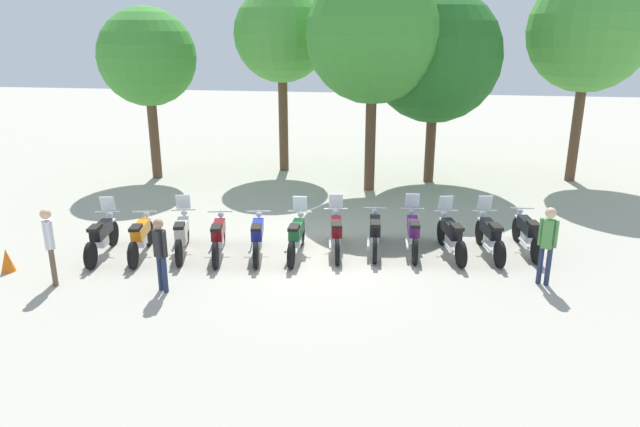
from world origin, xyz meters
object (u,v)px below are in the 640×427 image
at_px(person_2, 160,250).
at_px(motorcycle_8, 413,232).
at_px(traffic_cone, 7,260).
at_px(tree_1, 282,35).
at_px(motorcycle_9, 451,235).
at_px(tree_2, 373,36).
at_px(person_1, 49,241).
at_px(motorcycle_11, 527,232).
at_px(motorcycle_7, 375,232).
at_px(motorcycle_1, 141,236).
at_px(tree_0, 147,58).
at_px(motorcycle_5, 297,235).
at_px(tree_3, 435,56).
at_px(motorcycle_10, 490,235).
at_px(person_0, 547,240).
at_px(motorcycle_6, 336,233).
at_px(motorcycle_2, 182,234).
at_px(motorcycle_3, 219,236).
at_px(tree_4, 589,31).
at_px(motorcycle_4, 258,236).
at_px(motorcycle_0, 102,236).

bearing_deg(person_2, motorcycle_8, -27.13).
bearing_deg(traffic_cone, tree_1, 69.83).
height_order(motorcycle_9, traffic_cone, motorcycle_9).
xyz_separation_m(motorcycle_9, tree_2, (-2.51, 5.92, 4.68)).
relative_size(person_1, person_2, 1.07).
bearing_deg(motorcycle_8, person_2, 116.87).
xyz_separation_m(motorcycle_9, motorcycle_11, (1.90, 0.54, -0.01)).
height_order(motorcycle_7, motorcycle_11, same).
distance_m(person_1, traffic_cone, 1.77).
relative_size(motorcycle_1, person_1, 1.24).
relative_size(person_1, tree_0, 0.28).
bearing_deg(person_2, motorcycle_5, -12.48).
height_order(motorcycle_1, tree_3, tree_3).
relative_size(motorcycle_9, traffic_cone, 3.91).
height_order(person_1, tree_1, tree_1).
xyz_separation_m(person_2, tree_0, (-4.46, 9.53, 3.49)).
bearing_deg(person_2, tree_1, 30.99).
distance_m(motorcycle_10, tree_3, 8.39).
xyz_separation_m(person_0, traffic_cone, (-12.13, -1.26, -0.77)).
bearing_deg(motorcycle_6, person_1, 107.40).
height_order(motorcycle_2, motorcycle_9, same).
xyz_separation_m(motorcycle_8, person_2, (-5.25, -3.23, 0.43)).
relative_size(person_0, tree_2, 0.24).
relative_size(motorcycle_5, tree_2, 0.30).
distance_m(motorcycle_3, motorcycle_9, 5.76).
distance_m(motorcycle_1, tree_4, 16.48).
bearing_deg(motorcycle_1, motorcycle_4, -92.11).
height_order(motorcycle_0, motorcycle_6, same).
bearing_deg(motorcycle_10, motorcycle_4, 89.11).
relative_size(motorcycle_6, person_0, 1.23).
relative_size(motorcycle_0, motorcycle_3, 1.01).
distance_m(person_0, tree_2, 9.58).
height_order(motorcycle_5, tree_2, tree_2).
bearing_deg(person_2, motorcycle_3, 18.08).
bearing_deg(motorcycle_1, motorcycle_9, -92.00).
height_order(motorcycle_0, motorcycle_2, same).
bearing_deg(motorcycle_4, motorcycle_10, -91.69).
relative_size(motorcycle_5, tree_1, 0.31).
bearing_deg(motorcycle_3, person_1, 113.88).
xyz_separation_m(motorcycle_6, motorcycle_11, (4.74, 0.82, -0.01)).
bearing_deg(motorcycle_7, motorcycle_11, -85.44).
bearing_deg(motorcycle_9, tree_1, 22.08).
height_order(motorcycle_8, motorcycle_10, same).
distance_m(motorcycle_1, motorcycle_2, 0.99).
distance_m(motorcycle_7, person_2, 5.33).
bearing_deg(tree_1, motorcycle_8, -57.99).
bearing_deg(motorcycle_8, motorcycle_0, 96.66).
relative_size(motorcycle_7, tree_2, 0.29).
xyz_separation_m(motorcycle_6, motorcycle_9, (2.84, 0.28, 0.00)).
bearing_deg(motorcycle_1, motorcycle_2, -82.99).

